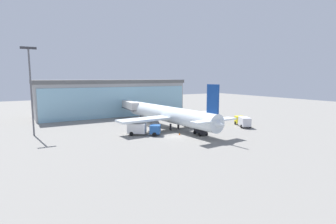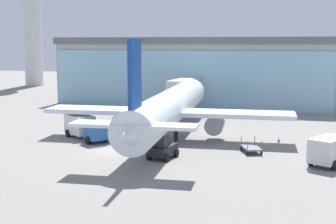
{
  "view_description": "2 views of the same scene",
  "coord_description": "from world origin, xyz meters",
  "px_view_note": "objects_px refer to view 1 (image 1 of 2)",
  "views": [
    {
      "loc": [
        -29.91,
        -47.72,
        12.86
      ],
      "look_at": [
        3.44,
        8.48,
        4.27
      ],
      "focal_mm": 28.0,
      "sensor_mm": 36.0,
      "label": 1
    },
    {
      "loc": [
        18.57,
        -44.25,
        11.21
      ],
      "look_at": [
        4.11,
        7.38,
        3.22
      ],
      "focal_mm": 50.0,
      "sensor_mm": 36.0,
      "label": 2
    }
  ],
  "objects_px": {
    "catering_truck": "(143,129)",
    "pushback_tug": "(201,131)",
    "baggage_cart": "(214,126)",
    "fuel_truck": "(243,121)",
    "apron_light_mast": "(31,84)",
    "jet_bridge": "(128,105)",
    "safety_cone_nose": "(180,134)",
    "safety_cone_wingtip": "(207,123)",
    "airplane": "(169,115)"
  },
  "relations": [
    {
      "from": "catering_truck",
      "to": "safety_cone_wingtip",
      "type": "height_order",
      "value": "catering_truck"
    },
    {
      "from": "jet_bridge",
      "to": "apron_light_mast",
      "type": "relative_size",
      "value": 0.76
    },
    {
      "from": "pushback_tug",
      "to": "catering_truck",
      "type": "bearing_deg",
      "value": 69.45
    },
    {
      "from": "fuel_truck",
      "to": "pushback_tug",
      "type": "xyz_separation_m",
      "value": [
        -16.0,
        -2.63,
        -0.49
      ]
    },
    {
      "from": "airplane",
      "to": "baggage_cart",
      "type": "bearing_deg",
      "value": -122.13
    },
    {
      "from": "fuel_truck",
      "to": "jet_bridge",
      "type": "bearing_deg",
      "value": 64.02
    },
    {
      "from": "baggage_cart",
      "to": "safety_cone_wingtip",
      "type": "xyz_separation_m",
      "value": [
        2.51,
        5.93,
        -0.23
      ]
    },
    {
      "from": "catering_truck",
      "to": "baggage_cart",
      "type": "xyz_separation_m",
      "value": [
        19.43,
        -1.72,
        -0.97
      ]
    },
    {
      "from": "jet_bridge",
      "to": "safety_cone_wingtip",
      "type": "bearing_deg",
      "value": -137.93
    },
    {
      "from": "jet_bridge",
      "to": "catering_truck",
      "type": "relative_size",
      "value": 2.07
    },
    {
      "from": "catering_truck",
      "to": "baggage_cart",
      "type": "bearing_deg",
      "value": 32.34
    },
    {
      "from": "catering_truck",
      "to": "pushback_tug",
      "type": "xyz_separation_m",
      "value": [
        11.35,
        -6.56,
        -0.49
      ]
    },
    {
      "from": "airplane",
      "to": "baggage_cart",
      "type": "xyz_separation_m",
      "value": [
        10.22,
        -5.38,
        -3.06
      ]
    },
    {
      "from": "jet_bridge",
      "to": "safety_cone_nose",
      "type": "xyz_separation_m",
      "value": [
        0.64,
        -28.76,
        -3.9
      ]
    },
    {
      "from": "jet_bridge",
      "to": "apron_light_mast",
      "type": "xyz_separation_m",
      "value": [
        -27.74,
        -12.65,
        7.31
      ]
    },
    {
      "from": "pushback_tug",
      "to": "safety_cone_wingtip",
      "type": "relative_size",
      "value": 6.28
    },
    {
      "from": "apron_light_mast",
      "to": "baggage_cart",
      "type": "height_order",
      "value": "apron_light_mast"
    },
    {
      "from": "jet_bridge",
      "to": "safety_cone_nose",
      "type": "relative_size",
      "value": 26.91
    },
    {
      "from": "safety_cone_wingtip",
      "to": "jet_bridge",
      "type": "bearing_deg",
      "value": 126.8
    },
    {
      "from": "apron_light_mast",
      "to": "airplane",
      "type": "height_order",
      "value": "apron_light_mast"
    },
    {
      "from": "fuel_truck",
      "to": "safety_cone_nose",
      "type": "relative_size",
      "value": 13.59
    },
    {
      "from": "airplane",
      "to": "safety_cone_nose",
      "type": "distance_m",
      "value": 8.61
    },
    {
      "from": "airplane",
      "to": "fuel_truck",
      "type": "xyz_separation_m",
      "value": [
        18.13,
        -7.59,
        -2.09
      ]
    },
    {
      "from": "jet_bridge",
      "to": "safety_cone_wingtip",
      "type": "distance_m",
      "value": 25.89
    },
    {
      "from": "safety_cone_wingtip",
      "to": "fuel_truck",
      "type": "bearing_deg",
      "value": -56.4
    },
    {
      "from": "pushback_tug",
      "to": "baggage_cart",
      "type": "bearing_deg",
      "value": -49.62
    },
    {
      "from": "fuel_truck",
      "to": "pushback_tug",
      "type": "relative_size",
      "value": 2.17
    },
    {
      "from": "fuel_truck",
      "to": "catering_truck",
      "type": "bearing_deg",
      "value": 109.95
    },
    {
      "from": "airplane",
      "to": "baggage_cart",
      "type": "relative_size",
      "value": 12.0
    },
    {
      "from": "airplane",
      "to": "safety_cone_nose",
      "type": "xyz_separation_m",
      "value": [
        -1.96,
        -7.72,
        -3.28
      ]
    },
    {
      "from": "baggage_cart",
      "to": "safety_cone_nose",
      "type": "height_order",
      "value": "baggage_cart"
    },
    {
      "from": "safety_cone_nose",
      "to": "airplane",
      "type": "bearing_deg",
      "value": 75.77
    },
    {
      "from": "catering_truck",
      "to": "pushback_tug",
      "type": "height_order",
      "value": "catering_truck"
    },
    {
      "from": "fuel_truck",
      "to": "safety_cone_nose",
      "type": "bearing_deg",
      "value": 118.47
    },
    {
      "from": "pushback_tug",
      "to": "airplane",
      "type": "bearing_deg",
      "value": 21.24
    },
    {
      "from": "airplane",
      "to": "pushback_tug",
      "type": "bearing_deg",
      "value": -172.57
    },
    {
      "from": "catering_truck",
      "to": "safety_cone_wingtip",
      "type": "xyz_separation_m",
      "value": [
        21.95,
        4.21,
        -1.19
      ]
    },
    {
      "from": "baggage_cart",
      "to": "airplane",
      "type": "bearing_deg",
      "value": 39.5
    },
    {
      "from": "apron_light_mast",
      "to": "pushback_tug",
      "type": "height_order",
      "value": "apron_light_mast"
    },
    {
      "from": "pushback_tug",
      "to": "safety_cone_wingtip",
      "type": "bearing_deg",
      "value": -35.08
    },
    {
      "from": "fuel_truck",
      "to": "pushback_tug",
      "type": "height_order",
      "value": "fuel_truck"
    },
    {
      "from": "apron_light_mast",
      "to": "pushback_tug",
      "type": "distance_m",
      "value": 38.88
    },
    {
      "from": "safety_cone_nose",
      "to": "safety_cone_wingtip",
      "type": "height_order",
      "value": "same"
    },
    {
      "from": "safety_cone_nose",
      "to": "safety_cone_wingtip",
      "type": "relative_size",
      "value": 1.0
    },
    {
      "from": "airplane",
      "to": "catering_truck",
      "type": "bearing_deg",
      "value": 107.35
    },
    {
      "from": "jet_bridge",
      "to": "fuel_truck",
      "type": "bearing_deg",
      "value": -138.81
    },
    {
      "from": "catering_truck",
      "to": "safety_cone_nose",
      "type": "distance_m",
      "value": 8.4
    },
    {
      "from": "jet_bridge",
      "to": "fuel_truck",
      "type": "relative_size",
      "value": 1.98
    },
    {
      "from": "safety_cone_wingtip",
      "to": "safety_cone_nose",
      "type": "bearing_deg",
      "value": -150.64
    },
    {
      "from": "apron_light_mast",
      "to": "airplane",
      "type": "bearing_deg",
      "value": -15.46
    }
  ]
}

